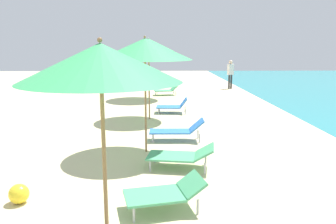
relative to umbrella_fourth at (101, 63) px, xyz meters
The scene contains 11 objects.
umbrella_fourth is the anchor object (origin of this frame).
lounger_fourth_shoreside 2.62m from the umbrella_fourth, 59.12° to the left, with size 1.40×0.92×0.54m.
umbrella_fifth 4.42m from the umbrella_fourth, 85.64° to the left, with size 2.31×2.31×2.90m.
lounger_fifth_shoreside 5.95m from the umbrella_fourth, 77.48° to the left, with size 1.55×0.58×0.63m.
lounger_fifth_inland 4.03m from the umbrella_fourth, 70.18° to the left, with size 1.55×0.92×0.54m.
umbrella_sixth 8.31m from the umbrella_fourth, 87.78° to the left, with size 2.37×2.37×2.77m.
lounger_sixth_shoreside 9.77m from the umbrella_fourth, 82.53° to the left, with size 1.27×0.75×0.61m.
umbrella_farthest 13.16m from the umbrella_fourth, 89.24° to the left, with size 2.56×2.56×3.06m.
lounger_farthest_shoreside 14.62m from the umbrella_fourth, 85.67° to the left, with size 1.34×0.82×0.56m.
person_walking_near 17.89m from the umbrella_fourth, 73.24° to the left, with size 0.42×0.36×1.77m.
beach_ball 3.29m from the umbrella_fourth, 137.80° to the left, with size 0.34×0.34×0.34m, color yellow.
Camera 1 is at (0.89, 8.98, 2.67)m, focal length 36.19 mm.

